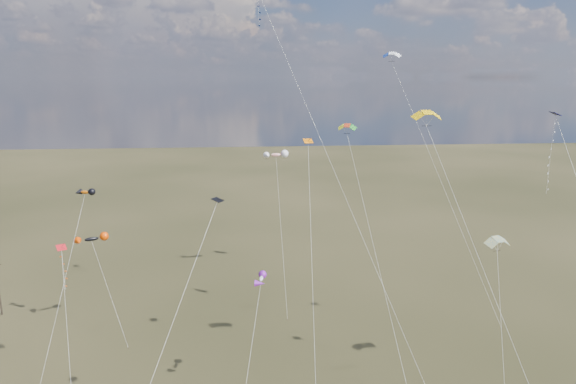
{
  "coord_description": "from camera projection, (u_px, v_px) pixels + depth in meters",
  "views": [
    {
      "loc": [
        -5.08,
        -37.68,
        31.53
      ],
      "look_at": [
        0.0,
        18.0,
        19.0
      ],
      "focal_mm": 32.0,
      "sensor_mm": 36.0,
      "label": 1
    }
  ],
  "objects": [
    {
      "name": "novelty_redwhite_stripe",
      "position": [
        276.0,
        155.0,
        79.38
      ],
      "size": [
        3.24,
        16.94,
        20.51
      ],
      "color": "red",
      "rests_on": "ground"
    },
    {
      "name": "diamond_red_low",
      "position": [
        64.0,
        274.0,
        52.18
      ],
      "size": [
        3.23,
        9.22,
        14.92
      ],
      "color": "red",
      "rests_on": "ground"
    },
    {
      "name": "parafoil_blue_white",
      "position": [
        392.0,
        55.0,
        72.14
      ],
      "size": [
        12.87,
        16.7,
        35.46
      ],
      "color": "#1D43B3",
      "rests_on": "ground"
    },
    {
      "name": "parafoil_striped",
      "position": [
        498.0,
        239.0,
        51.45
      ],
      "size": [
        3.56,
        9.58,
        16.33
      ],
      "color": "yellow",
      "rests_on": "ground"
    },
    {
      "name": "parafoil_yellow",
      "position": [
        428.0,
        114.0,
        48.52
      ],
      "size": [
        9.91,
        13.92,
        28.94
      ],
      "color": "#F5BD06",
      "rests_on": "ground"
    },
    {
      "name": "novelty_orange_black",
      "position": [
        85.0,
        193.0,
        60.71
      ],
      "size": [
        3.24,
        16.21,
        18.72
      ],
      "color": "#E96208",
      "rests_on": "ground"
    },
    {
      "name": "novelty_white_purple",
      "position": [
        261.0,
        279.0,
        49.13
      ],
      "size": [
        3.55,
        12.07,
        13.07
      ],
      "color": "white",
      "rests_on": "ground"
    },
    {
      "name": "diamond_orange_center",
      "position": [
        311.0,
        220.0,
        48.93
      ],
      "size": [
        1.63,
        17.03,
        25.43
      ],
      "color": "orange",
      "rests_on": "ground"
    },
    {
      "name": "diamond_black_mid",
      "position": [
        177.0,
        311.0,
        36.72
      ],
      "size": [
        9.85,
        17.2,
        22.21
      ],
      "color": "black",
      "rests_on": "ground"
    },
    {
      "name": "novelty_black_orange",
      "position": [
        92.0,
        239.0,
        63.72
      ],
      "size": [
        6.83,
        7.31,
        12.51
      ],
      "color": "black",
      "rests_on": "ground"
    },
    {
      "name": "parafoil_tricolor",
      "position": [
        348.0,
        127.0,
        60.73
      ],
      "size": [
        4.66,
        18.98,
        26.48
      ],
      "color": "yellow",
      "rests_on": "ground"
    },
    {
      "name": "diamond_navy_tall",
      "position": [
        273.0,
        41.0,
        59.91
      ],
      "size": [
        16.31,
        24.83,
        41.7
      ],
      "color": "#0A1C53",
      "rests_on": "ground"
    },
    {
      "name": "diamond_navy_right",
      "position": [
        556.0,
        166.0,
        45.41
      ],
      "size": [
        4.94,
        15.78,
        28.57
      ],
      "color": "#0D0C53",
      "rests_on": "ground"
    }
  ]
}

